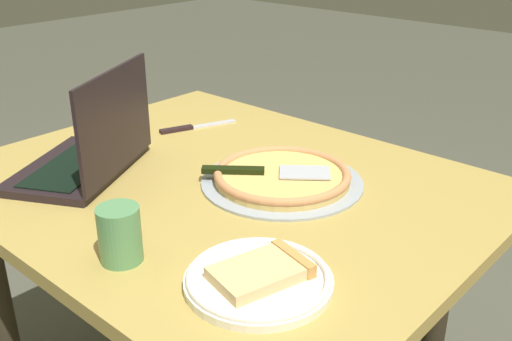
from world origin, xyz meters
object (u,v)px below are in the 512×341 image
dining_table (222,218)px  drink_cup (120,234)px  laptop (90,151)px  pizza_plate (259,278)px  table_knife (191,127)px  pizza_tray (282,176)px

dining_table → drink_cup: bearing=106.4°
laptop → drink_cup: size_ratio=3.92×
pizza_plate → dining_table: bearing=-36.1°
laptop → table_knife: size_ratio=1.83×
dining_table → pizza_tray: pizza_tray is taller
laptop → pizza_plate: laptop is taller
pizza_tray → drink_cup: size_ratio=3.57×
pizza_plate → pizza_tray: 0.39m
laptop → drink_cup: (-0.35, 0.18, -0.00)m
drink_cup → dining_table: bearing=-73.6°
laptop → table_knife: laptop is taller
dining_table → pizza_plate: size_ratio=4.70×
laptop → drink_cup: 0.39m
pizza_tray → dining_table: bearing=38.2°
dining_table → pizza_tray: bearing=-141.8°
dining_table → table_knife: (0.31, -0.19, 0.10)m
dining_table → laptop: 0.33m
table_knife → pizza_plate: bearing=146.0°
laptop → pizza_tray: bearing=-145.3°
pizza_plate → table_knife: (0.63, -0.43, -0.01)m
dining_table → drink_cup: (-0.10, 0.34, 0.14)m
laptop → drink_cup: laptop is taller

